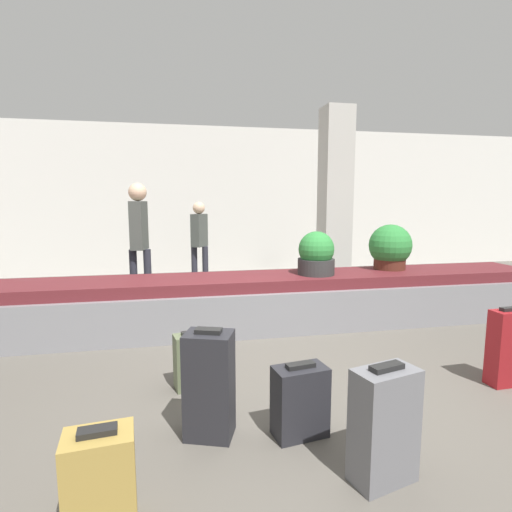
{
  "coord_description": "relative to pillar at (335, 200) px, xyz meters",
  "views": [
    {
      "loc": [
        -0.97,
        -3.24,
        1.58
      ],
      "look_at": [
        0.0,
        1.57,
        0.9
      ],
      "focal_mm": 28.0,
      "sensor_mm": 36.0,
      "label": 1
    }
  ],
  "objects": [
    {
      "name": "suitcase_4",
      "position": [
        -1.68,
        -4.85,
        -1.27
      ],
      "size": [
        0.4,
        0.29,
        0.69
      ],
      "rotation": [
        0.0,
        0.0,
        0.25
      ],
      "color": "slate",
      "rests_on": "ground_plane"
    },
    {
      "name": "traveler_1",
      "position": [
        -3.31,
        -0.77,
        -0.48
      ],
      "size": [
        0.31,
        0.35,
        1.83
      ],
      "rotation": [
        0.0,
        0.0,
        1.34
      ],
      "color": "#282833",
      "rests_on": "ground_plane"
    },
    {
      "name": "traveler_0",
      "position": [
        -2.37,
        0.6,
        -0.68
      ],
      "size": [
        0.33,
        0.37,
        1.57
      ],
      "rotation": [
        0.0,
        0.0,
        0.98
      ],
      "color": "#282833",
      "rests_on": "ground_plane"
    },
    {
      "name": "back_wall",
      "position": [
        -1.82,
        2.24,
        0.0
      ],
      "size": [
        18.0,
        0.06,
        3.2
      ],
      "color": "silver",
      "rests_on": "ground_plane"
    },
    {
      "name": "potted_plant_0",
      "position": [
        0.08,
        -1.79,
        -0.66
      ],
      "size": [
        0.57,
        0.57,
        0.61
      ],
      "color": "#4C2319",
      "rests_on": "carousel"
    },
    {
      "name": "suitcase_6",
      "position": [
        -3.18,
        -4.88,
        -1.35
      ],
      "size": [
        0.35,
        0.26,
        0.52
      ],
      "rotation": [
        0.0,
        0.0,
        0.11
      ],
      "color": "#A3843D",
      "rests_on": "ground_plane"
    },
    {
      "name": "pillar",
      "position": [
        0.0,
        0.0,
        0.0
      ],
      "size": [
        0.49,
        0.49,
        3.2
      ],
      "color": "beige",
      "rests_on": "ground_plane"
    },
    {
      "name": "suitcase_1",
      "position": [
        -2.6,
        -4.22,
        -1.24
      ],
      "size": [
        0.37,
        0.33,
        0.75
      ],
      "rotation": [
        0.0,
        0.0,
        -0.34
      ],
      "color": "#232328",
      "rests_on": "ground_plane"
    },
    {
      "name": "suitcase_2",
      "position": [
        -0.04,
        -3.96,
        -1.27
      ],
      "size": [
        0.28,
        0.17,
        0.69
      ],
      "rotation": [
        0.0,
        0.0,
        0.03
      ],
      "color": "maroon",
      "rests_on": "ground_plane"
    },
    {
      "name": "ground_plane",
      "position": [
        -1.82,
        -3.51,
        -1.6
      ],
      "size": [
        18.0,
        18.0,
        0.0
      ],
      "primitive_type": "plane",
      "color": "#59544C"
    },
    {
      "name": "suitcase_3",
      "position": [
        -2.69,
        -3.48,
        -1.36
      ],
      "size": [
        0.31,
        0.23,
        0.5
      ],
      "rotation": [
        0.0,
        0.0,
        0.2
      ],
      "color": "#5B6647",
      "rests_on": "ground_plane"
    },
    {
      "name": "potted_plant_1",
      "position": [
        -1.05,
        -1.99,
        -0.7
      ],
      "size": [
        0.47,
        0.47,
        0.55
      ],
      "color": "#2D2D2D",
      "rests_on": "carousel"
    },
    {
      "name": "carousel",
      "position": [
        -1.82,
        -1.93,
        -1.29
      ],
      "size": [
        7.9,
        0.98,
        0.65
      ],
      "color": "gray",
      "rests_on": "ground_plane"
    },
    {
      "name": "suitcase_0",
      "position": [
        -2.0,
        -4.33,
        -1.36
      ],
      "size": [
        0.38,
        0.26,
        0.51
      ],
      "rotation": [
        0.0,
        0.0,
        0.15
      ],
      "color": "#232328",
      "rests_on": "ground_plane"
    }
  ]
}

